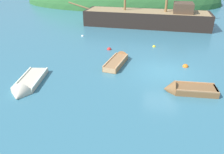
{
  "coord_description": "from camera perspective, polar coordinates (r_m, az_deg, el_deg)",
  "views": [
    {
      "loc": [
        -1.3,
        -14.48,
        6.67
      ],
      "look_at": [
        -3.47,
        -1.55,
        0.1
      ],
      "focal_mm": 35.29,
      "sensor_mm": 36.0,
      "label": 1
    }
  ],
  "objects": [
    {
      "name": "buoy_red",
      "position": [
        19.99,
        -0.74,
        7.11
      ],
      "size": [
        0.41,
        0.41,
        0.41
      ],
      "primitive_type": "sphere",
      "color": "red",
      "rests_on": "ground"
    },
    {
      "name": "shore_hill",
      "position": [
        49.37,
        2.36,
        18.83
      ],
      "size": [
        39.83,
        24.64,
        12.84
      ],
      "primitive_type": "ellipsoid",
      "color": "#2D602D",
      "rests_on": "ground"
    },
    {
      "name": "ground_plane",
      "position": [
        16.0,
        13.29,
        1.21
      ],
      "size": [
        120.0,
        120.0,
        0.0
      ],
      "primitive_type": "plane",
      "color": "teal"
    },
    {
      "name": "sailing_ship",
      "position": [
        28.7,
        9.12,
        14.26
      ],
      "size": [
        17.92,
        5.02,
        12.4
      ],
      "rotation": [
        0.0,
        0.0,
        3.07
      ],
      "color": "black",
      "rests_on": "ground"
    },
    {
      "name": "rowboat_outer_left",
      "position": [
        14.61,
        -21.16,
        -2.13
      ],
      "size": [
        1.68,
        3.94,
        1.21
      ],
      "rotation": [
        0.0,
        0.0,
        4.83
      ],
      "color": "beige",
      "rests_on": "ground"
    },
    {
      "name": "buoy_white",
      "position": [
        24.27,
        -7.63,
        10.42
      ],
      "size": [
        0.29,
        0.29,
        0.29
      ],
      "primitive_type": "sphere",
      "color": "white",
      "rests_on": "ground"
    },
    {
      "name": "rowboat_outer_right",
      "position": [
        13.81,
        18.72,
        -3.23
      ],
      "size": [
        3.07,
        1.23,
        1.1
      ],
      "rotation": [
        0.0,
        0.0,
        3.17
      ],
      "color": "brown",
      "rests_on": "ground"
    },
    {
      "name": "buoy_orange",
      "position": [
        17.33,
        18.47,
        2.54
      ],
      "size": [
        0.43,
        0.43,
        0.43
      ],
      "primitive_type": "sphere",
      "color": "orange",
      "rests_on": "ground"
    },
    {
      "name": "rowboat_far",
      "position": [
        17.13,
        1.61,
        4.18
      ],
      "size": [
        1.66,
        3.85,
        0.97
      ],
      "rotation": [
        0.0,
        0.0,
        1.39
      ],
      "color": "#9E7047",
      "rests_on": "ground"
    },
    {
      "name": "buoy_yellow",
      "position": [
        21.09,
        10.85,
        7.69
      ],
      "size": [
        0.31,
        0.31,
        0.31
      ],
      "primitive_type": "sphere",
      "color": "yellow",
      "rests_on": "ground"
    }
  ]
}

